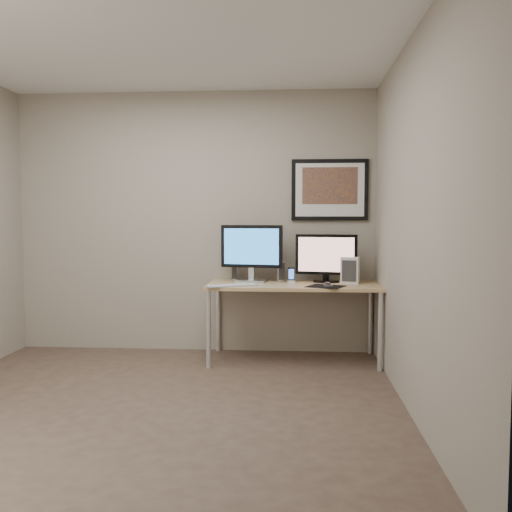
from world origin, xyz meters
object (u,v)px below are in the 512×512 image
object	(u,v)px
fan_unit	(350,270)
monitor_large	(252,251)
monitor_tv	(326,257)
keyboard	(231,286)
framed_art	(330,190)
speaker_left	(235,272)
phone_dock	(291,275)
desk	(294,291)
speaker_right	(280,271)

from	to	relation	value
fan_unit	monitor_large	bearing A→B (deg)	-170.04
monitor_tv	fan_unit	distance (m)	0.26
monitor_tv	fan_unit	size ratio (longest dim) A/B	2.32
monitor_tv	keyboard	xyz separation A→B (m)	(-0.87, -0.36, -0.24)
keyboard	fan_unit	bearing A→B (deg)	-9.54
framed_art	speaker_left	distance (m)	1.23
framed_art	keyboard	size ratio (longest dim) A/B	1.62
monitor_large	keyboard	bearing A→B (deg)	-103.87
monitor_large	monitor_tv	distance (m)	0.71
monitor_large	monitor_tv	world-z (taller)	monitor_large
monitor_tv	phone_dock	distance (m)	0.38
framed_art	fan_unit	distance (m)	0.84
monitor_tv	keyboard	world-z (taller)	monitor_tv
monitor_tv	speaker_left	size ratio (longest dim) A/B	3.47
framed_art	keyboard	distance (m)	1.39
desk	monitor_tv	bearing A→B (deg)	19.40
fan_unit	speaker_left	bearing A→B (deg)	-177.08
phone_dock	desk	bearing A→B (deg)	-87.69
speaker_right	keyboard	bearing A→B (deg)	-156.32
keyboard	fan_unit	world-z (taller)	fan_unit
monitor_tv	keyboard	distance (m)	0.97
keyboard	desk	bearing A→B (deg)	-0.06
phone_dock	keyboard	size ratio (longest dim) A/B	0.30
monitor_tv	keyboard	bearing A→B (deg)	-146.73
speaker_right	fan_unit	xyz separation A→B (m)	(0.66, -0.15, 0.03)
speaker_left	phone_dock	bearing A→B (deg)	-2.25
monitor_large	speaker_left	world-z (taller)	monitor_large
monitor_tv	keyboard	size ratio (longest dim) A/B	1.25
framed_art	speaker_left	bearing A→B (deg)	-175.50
monitor_tv	monitor_large	bearing A→B (deg)	-169.14
framed_art	monitor_large	world-z (taller)	framed_art
framed_art	monitor_large	size ratio (longest dim) A/B	1.25
speaker_right	fan_unit	bearing A→B (deg)	-34.83
speaker_left	keyboard	size ratio (longest dim) A/B	0.36
framed_art	monitor_tv	distance (m)	0.68
desk	framed_art	world-z (taller)	framed_art
monitor_large	fan_unit	size ratio (longest dim) A/B	2.39
speaker_right	phone_dock	bearing A→B (deg)	-53.36
framed_art	phone_dock	distance (m)	0.93
speaker_right	phone_dock	xyz separation A→B (m)	(0.11, -0.07, -0.03)
framed_art	speaker_left	size ratio (longest dim) A/B	4.48
framed_art	fan_unit	world-z (taller)	framed_art
monitor_large	speaker_left	distance (m)	0.32
speaker_right	keyboard	xyz separation A→B (m)	(-0.43, -0.44, -0.09)
framed_art	monitor_tv	size ratio (longest dim) A/B	1.29
desk	speaker_left	xyz separation A→B (m)	(-0.58, 0.26, 0.15)
monitor_tv	phone_dock	xyz separation A→B (m)	(-0.33, 0.01, -0.17)
desk	speaker_right	size ratio (longest dim) A/B	8.10
desk	monitor_tv	world-z (taller)	monitor_tv
monitor_large	fan_unit	xyz separation A→B (m)	(0.93, -0.07, -0.18)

